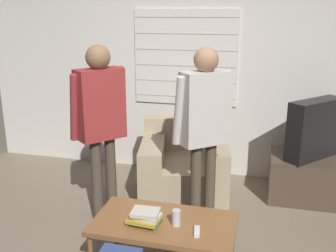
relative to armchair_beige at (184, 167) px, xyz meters
The scene contains 10 objects.
wall_back 1.22m from the armchair_beige, 102.37° to the left, with size 5.20×0.08×2.55m.
armchair_beige is the anchor object (origin of this frame).
coffee_table 1.36m from the armchair_beige, 84.25° to the right, with size 1.08×0.59×0.45m.
tv_stand 1.36m from the armchair_beige, 11.33° to the left, with size 0.84×0.60×0.48m.
tv 1.44m from the armchair_beige, 11.43° to the left, with size 0.60×0.64×0.63m.
person_left_standing 1.22m from the armchair_beige, 131.05° to the right, with size 0.55×0.82×1.70m.
person_right_standing 1.03m from the armchair_beige, 64.30° to the right, with size 0.51×0.84×1.69m.
book_stack 1.43m from the armchair_beige, 89.63° to the right, with size 0.25×0.20×0.11m.
soda_can 1.42m from the armchair_beige, 80.31° to the right, with size 0.07×0.07×0.13m.
spare_remote 1.51m from the armchair_beige, 74.39° to the right, with size 0.06×0.13×0.02m.
Camera 1 is at (0.98, -2.62, 1.98)m, focal length 42.00 mm.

